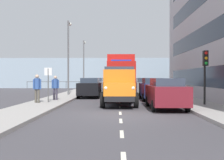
{
  "coord_description": "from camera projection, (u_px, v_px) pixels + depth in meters",
  "views": [
    {
      "loc": [
        0.13,
        12.19,
        1.76
      ],
      "look_at": [
        0.67,
        -12.8,
        1.52
      ],
      "focal_mm": 41.76,
      "sensor_mm": 36.0,
      "label": 1
    }
  ],
  "objects": [
    {
      "name": "car_black_oppositeside_0",
      "position": [
        90.0,
        87.0,
        22.93
      ],
      "size": [
        1.88,
        4.33,
        1.72
      ],
      "color": "black",
      "rests_on": "ground_plane"
    },
    {
      "name": "sidewalk_right",
      "position": [
        59.0,
        99.0,
        20.69
      ],
      "size": [
        2.56,
        39.06,
        0.15
      ],
      "primitive_type": "cube",
      "color": "#9E9993",
      "rests_on": "ground_plane"
    },
    {
      "name": "lorry_cargo_red",
      "position": [
        121.0,
        74.0,
        25.29
      ],
      "size": [
        2.58,
        8.2,
        3.87
      ],
      "color": "red",
      "rests_on": "ground_plane"
    },
    {
      "name": "car_silver_oppositeside_1",
      "position": [
        96.0,
        85.0,
        28.64
      ],
      "size": [
        1.86,
        4.41,
        1.72
      ],
      "color": "#B7BABF",
      "rests_on": "ground_plane"
    },
    {
      "name": "lamp_post_promenade",
      "position": [
        69.0,
        51.0,
        24.65
      ],
      "size": [
        0.32,
        1.14,
        6.98
      ],
      "color": "#59595B",
      "rests_on": "sidewalk_right"
    },
    {
      "name": "car_navy_kerbside_1",
      "position": [
        152.0,
        89.0,
        20.27
      ],
      "size": [
        1.77,
        4.53,
        1.72
      ],
      "color": "navy",
      "rests_on": "ground_plane"
    },
    {
      "name": "truck_vintage_orange",
      "position": [
        119.0,
        87.0,
        16.3
      ],
      "size": [
        2.17,
        5.64,
        2.43
      ],
      "color": "black",
      "rests_on": "ground_plane"
    },
    {
      "name": "sidewalk_left",
      "position": [
        180.0,
        99.0,
        20.48
      ],
      "size": [
        2.56,
        39.06,
        0.15
      ],
      "primitive_type": "cube",
      "color": "#9E9993",
      "rests_on": "ground_plane"
    },
    {
      "name": "traffic_light_near",
      "position": [
        205.0,
        65.0,
        15.4
      ],
      "size": [
        0.28,
        0.41,
        3.2
      ],
      "color": "black",
      "rests_on": "sidewalk_left"
    },
    {
      "name": "car_maroon_kerbside_near",
      "position": [
        166.0,
        93.0,
        14.57
      ],
      "size": [
        1.91,
        4.4,
        1.72
      ],
      "color": "maroon",
      "rests_on": "ground_plane"
    },
    {
      "name": "pedestrian_strolling",
      "position": [
        37.0,
        86.0,
        16.56
      ],
      "size": [
        0.53,
        0.34,
        1.8
      ],
      "color": "#4C473D",
      "rests_on": "sidewalk_right"
    },
    {
      "name": "pedestrian_near_railing",
      "position": [
        55.0,
        86.0,
        18.66
      ],
      "size": [
        0.53,
        0.34,
        1.74
      ],
      "color": "#383342",
      "rests_on": "sidewalk_right"
    },
    {
      "name": "lamp_post_far",
      "position": [
        84.0,
        60.0,
        34.84
      ],
      "size": [
        0.32,
        1.14,
        6.56
      ],
      "color": "#59595B",
      "rests_on": "sidewalk_right"
    },
    {
      "name": "car_teal_oppositeside_2",
      "position": [
        100.0,
        84.0,
        35.2
      ],
      "size": [
        1.81,
        4.15,
        1.72
      ],
      "color": "#1E6670",
      "rests_on": "ground_plane"
    },
    {
      "name": "seawall_railing",
      "position": [
        118.0,
        83.0,
        39.5
      ],
      "size": [
        28.08,
        0.08,
        1.2
      ],
      "color": "#4C5156",
      "rests_on": "ground_plane"
    },
    {
      "name": "sea_horizon",
      "position": [
        118.0,
        73.0,
        43.08
      ],
      "size": [
        80.0,
        0.8,
        5.0
      ],
      "primitive_type": "cube",
      "color": "#8C9EAD",
      "rests_on": "ground_plane"
    },
    {
      "name": "street_sign",
      "position": [
        48.0,
        79.0,
        16.94
      ],
      "size": [
        0.5,
        0.07,
        2.25
      ],
      "color": "#4C4C4C",
      "rests_on": "sidewalk_right"
    },
    {
      "name": "car_grey_kerbside_2",
      "position": [
        144.0,
        86.0,
        26.57
      ],
      "size": [
        1.87,
        4.1,
        1.72
      ],
      "color": "slate",
      "rests_on": "ground_plane"
    },
    {
      "name": "ground_plane",
      "position": [
        119.0,
        100.0,
        20.58
      ],
      "size": [
        80.0,
        80.0,
        0.0
      ],
      "primitive_type": "plane",
      "color": "#423F44"
    },
    {
      "name": "road_centreline_markings",
      "position": [
        119.0,
        100.0,
        19.9
      ],
      "size": [
        0.12,
        35.21,
        0.01
      ],
      "color": "silver",
      "rests_on": "ground_plane"
    }
  ]
}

